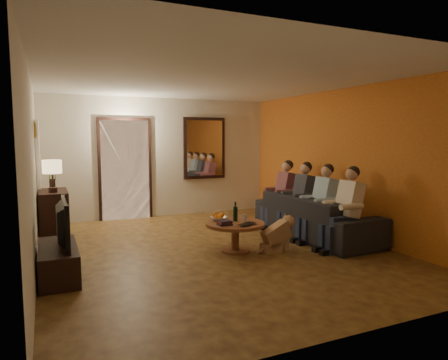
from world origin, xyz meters
name	(u,v)px	position (x,y,z in m)	size (l,w,h in m)	color
floor	(214,250)	(0.00, 0.00, 0.00)	(5.00, 6.00, 0.01)	#442712
ceiling	(214,79)	(0.00, 0.00, 2.60)	(5.00, 6.00, 0.01)	white
back_wall	(162,158)	(0.00, 3.00, 1.30)	(5.00, 0.02, 2.60)	beige
front_wall	(352,189)	(0.00, -3.00, 1.30)	(5.00, 0.02, 2.60)	beige
left_wall	(32,172)	(-2.50, 0.00, 1.30)	(0.02, 6.00, 2.60)	beige
right_wall	(344,162)	(2.50, 0.00, 1.30)	(0.02, 6.00, 2.60)	beige
orange_accent	(343,162)	(2.49, 0.00, 1.30)	(0.01, 6.00, 2.60)	#C65321
kitchen_doorway	(125,170)	(-0.80, 2.98, 1.05)	(1.00, 0.06, 2.10)	#FFE0A5
door_trim	(125,170)	(-0.80, 2.97, 1.05)	(1.12, 0.04, 2.22)	black
fridge_glimpse	(137,177)	(-0.55, 2.98, 0.90)	(0.45, 0.03, 1.70)	silver
mirror_frame	(204,148)	(1.00, 2.96, 1.50)	(1.00, 0.05, 1.40)	black
mirror_glass	(205,148)	(1.00, 2.93, 1.50)	(0.86, 0.02, 1.26)	white
white_door	(39,178)	(-2.46, 2.30, 1.02)	(0.06, 0.85, 2.04)	white
framed_art	(35,130)	(-2.47, 1.30, 1.85)	(0.03, 0.28, 0.24)	#B28C33
art_canvas	(36,130)	(-2.46, 1.30, 1.85)	(0.01, 0.22, 0.18)	brown
dresser	(54,216)	(-2.25, 1.65, 0.42)	(0.45, 0.96, 0.85)	black
table_lamp	(52,176)	(-2.25, 1.43, 1.12)	(0.30, 0.30, 0.54)	beige
flower_vase	(52,177)	(-2.25, 1.87, 1.07)	(0.14, 0.14, 0.44)	red
tv_stand	(58,262)	(-2.25, -0.34, 0.20)	(0.45, 1.18, 0.39)	black
tv	(57,224)	(-2.25, -0.34, 0.68)	(0.13, 1.00, 0.58)	black
sofa	(315,216)	(1.95, 0.05, 0.37)	(0.98, 2.52, 0.73)	black
person_a	(346,212)	(1.85, -0.85, 0.60)	(0.60, 0.40, 1.20)	tan
person_b	(321,206)	(1.85, -0.25, 0.60)	(0.60, 0.40, 1.20)	tan
person_c	(301,201)	(1.85, 0.35, 0.60)	(0.60, 0.40, 1.20)	tan
person_d	(283,196)	(1.85, 0.95, 0.60)	(0.60, 0.40, 1.20)	tan
dog	(277,233)	(0.84, -0.46, 0.28)	(0.56, 0.24, 0.56)	#A57C4C
coffee_table	(235,237)	(0.26, -0.22, 0.23)	(0.90, 0.90, 0.45)	brown
bowl	(219,219)	(0.08, 0.00, 0.48)	(0.26, 0.26, 0.06)	white
oranges	(219,214)	(0.08, 0.00, 0.55)	(0.20, 0.20, 0.08)	orange
wine_bottle	(235,211)	(0.31, -0.12, 0.60)	(0.07, 0.07, 0.31)	black
wine_glass	(244,218)	(0.44, -0.17, 0.50)	(0.06, 0.06, 0.10)	silver
book_stack	(225,223)	(0.04, -0.32, 0.48)	(0.20, 0.15, 0.07)	black
laptop	(250,225)	(0.36, -0.50, 0.46)	(0.33, 0.21, 0.03)	black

